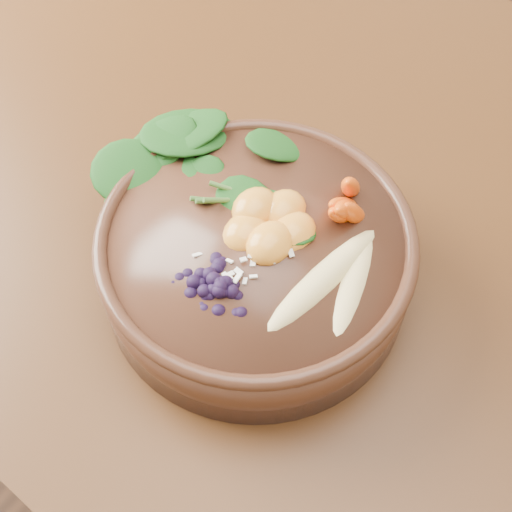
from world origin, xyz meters
TOP-DOWN VIEW (x-y plane):
  - ground at (0.00, 0.00)m, footprint 4.00×4.00m
  - dining_table at (0.00, 0.00)m, footprint 1.60×0.90m
  - stoneware_bowl at (-0.05, -0.15)m, footprint 0.33×0.33m
  - kale_heap at (-0.10, -0.08)m, footprint 0.22×0.19m
  - carrot_cluster at (-0.00, -0.06)m, footprint 0.07×0.07m
  - banana_halves at (0.04, -0.14)m, footprint 0.09×0.18m
  - mandarin_cluster at (-0.05, -0.13)m, footprint 0.10×0.10m
  - blueberry_pile at (-0.05, -0.21)m, footprint 0.15×0.12m
  - coconut_flakes at (-0.05, -0.17)m, footprint 0.10×0.08m

SIDE VIEW (x-z plane):
  - ground at x=0.00m, z-range 0.00..0.00m
  - dining_table at x=0.00m, z-range 0.28..1.03m
  - stoneware_bowl at x=-0.05m, z-range 0.75..0.83m
  - coconut_flakes at x=-0.05m, z-range 0.83..0.84m
  - banana_halves at x=0.04m, z-range 0.83..0.86m
  - mandarin_cluster at x=-0.05m, z-range 0.83..0.87m
  - blueberry_pile at x=-0.05m, z-range 0.83..0.88m
  - kale_heap at x=-0.10m, z-range 0.83..0.88m
  - carrot_cluster at x=0.00m, z-range 0.83..0.92m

